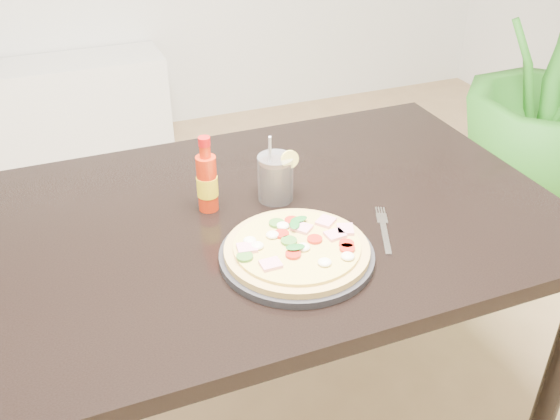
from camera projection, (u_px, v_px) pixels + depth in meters
name	position (u px, v px, depth m)	size (l,w,h in m)	color
floor	(351.00, 393.00, 1.96)	(4.50, 4.50, 0.00)	#9E7A51
dining_table	(261.00, 243.00, 1.50)	(1.40, 0.90, 0.75)	black
plate	(297.00, 256.00, 1.30)	(0.32, 0.32, 0.02)	black
pizza	(297.00, 248.00, 1.29)	(0.30, 0.30, 0.03)	tan
hot_sauce_bottle	(207.00, 182.00, 1.43)	(0.05, 0.05, 0.19)	red
cola_cup	(276.00, 179.00, 1.49)	(0.09, 0.09, 0.18)	black
fork	(384.00, 228.00, 1.40)	(0.09, 0.18, 0.00)	silver
plant_pot	(534.00, 186.00, 2.85)	(0.28, 0.28, 0.22)	brown
media_console	(30.00, 113.00, 3.20)	(1.40, 0.34, 0.50)	white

